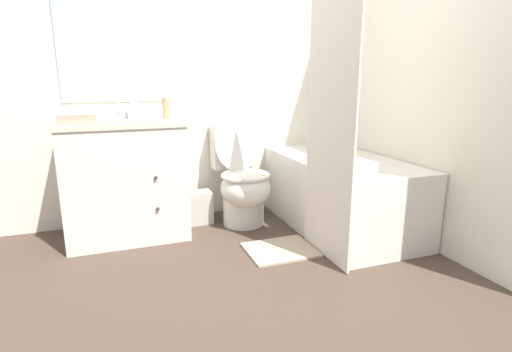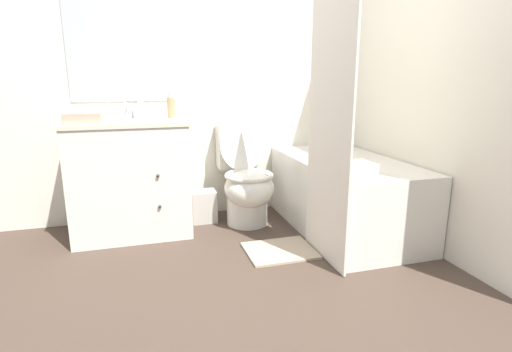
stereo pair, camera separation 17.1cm
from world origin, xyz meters
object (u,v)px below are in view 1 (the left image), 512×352
at_px(toilet, 242,182).
at_px(bath_mat, 280,250).
at_px(wastebasket, 199,207).
at_px(soap_dispenser, 166,108).
at_px(sink_faucet, 120,114).
at_px(vanity_cabinet, 126,178).
at_px(bath_towel_folded, 352,166).
at_px(hand_towel_folded, 77,119).
at_px(bathtub, 340,193).
at_px(tissue_box, 135,111).

xyz_separation_m(toilet, bath_mat, (0.07, -0.63, -0.34)).
height_order(wastebasket, soap_dispenser, soap_dispenser).
bearing_deg(sink_faucet, toilet, -16.15).
bearing_deg(vanity_cabinet, wastebasket, 7.31).
relative_size(wastebasket, soap_dispenser, 1.44).
height_order(bath_towel_folded, bath_mat, bath_towel_folded).
distance_m(sink_faucet, toilet, 1.09).
bearing_deg(vanity_cabinet, bath_mat, -35.21).
bearing_deg(bath_towel_folded, sink_faucet, 143.95).
xyz_separation_m(toilet, soap_dispenser, (-0.56, 0.12, 0.61)).
bearing_deg(toilet, wastebasket, 159.93).
distance_m(toilet, soap_dispenser, 0.84).
bearing_deg(hand_towel_folded, sink_faucet, 53.87).
bearing_deg(bath_towel_folded, toilet, 123.99).
bearing_deg(wastebasket, bathtub, -24.68).
distance_m(hand_towel_folded, bath_towel_folded, 1.85).
bearing_deg(toilet, hand_towel_folded, -174.20).
distance_m(hand_towel_folded, bath_mat, 1.63).
height_order(bathtub, bath_towel_folded, bath_towel_folded).
relative_size(vanity_cabinet, bathtub, 0.63).
relative_size(wastebasket, bath_towel_folded, 0.98).
height_order(tissue_box, bath_mat, tissue_box).
bearing_deg(bathtub, toilet, 153.24).
relative_size(wastebasket, bath_mat, 0.56).
bearing_deg(vanity_cabinet, soap_dispenser, 11.07).
bearing_deg(hand_towel_folded, bathtub, -7.19).
height_order(vanity_cabinet, bath_towel_folded, vanity_cabinet).
xyz_separation_m(bathtub, hand_towel_folded, (-1.89, 0.24, 0.63)).
bearing_deg(tissue_box, bathtub, -20.96).
xyz_separation_m(vanity_cabinet, sink_faucet, (-0.00, 0.21, 0.46)).
relative_size(bathtub, tissue_box, 11.14).
relative_size(soap_dispenser, hand_towel_folded, 0.78).
height_order(hand_towel_folded, bath_mat, hand_towel_folded).
distance_m(soap_dispenser, bath_towel_folded, 1.45).
bearing_deg(tissue_box, vanity_cabinet, -124.65).
height_order(vanity_cabinet, bathtub, vanity_cabinet).
xyz_separation_m(sink_faucet, bath_towel_folded, (1.42, -1.03, -0.31)).
height_order(vanity_cabinet, hand_towel_folded, hand_towel_folded).
relative_size(vanity_cabinet, bath_mat, 1.88).
relative_size(wastebasket, tissue_box, 2.11).
relative_size(toilet, soap_dispenser, 4.64).
relative_size(sink_faucet, wastebasket, 0.54).
relative_size(hand_towel_folded, bath_towel_folded, 0.88).
height_order(sink_faucet, bath_mat, sink_faucet).
xyz_separation_m(vanity_cabinet, soap_dispenser, (0.33, 0.07, 0.51)).
bearing_deg(soap_dispenser, wastebasket, 1.72).
height_order(vanity_cabinet, tissue_box, tissue_box).
distance_m(wastebasket, bath_mat, 0.87).
distance_m(toilet, hand_towel_folded, 1.31).
bearing_deg(tissue_box, bath_towel_folded, -37.11).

